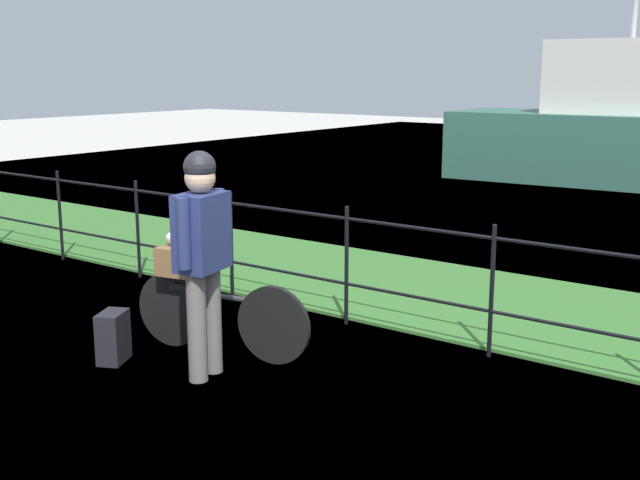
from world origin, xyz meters
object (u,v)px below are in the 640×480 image
bicycle_main (219,314)px  backpack_on_paving (113,337)px  terrier_dog (183,238)px  cyclist_person (202,245)px  moored_boat_near (625,132)px  wooden_crate (182,261)px

bicycle_main → backpack_on_paving: bicycle_main is taller
terrier_dog → cyclist_person: bearing=-31.9°
backpack_on_paving → moored_boat_near: 12.53m
bicycle_main → wooden_crate: wooden_crate is taller
bicycle_main → wooden_crate: (-0.34, -0.06, 0.41)m
bicycle_main → moored_boat_near: size_ratio=0.23×
bicycle_main → backpack_on_paving: bearing=-131.1°
terrier_dog → backpack_on_paving: size_ratio=0.81×
bicycle_main → backpack_on_paving: (-0.54, -0.62, -0.13)m
terrier_dog → cyclist_person: size_ratio=0.19×
terrier_dog → moored_boat_near: 11.93m
moored_boat_near → bicycle_main: bearing=-88.6°
terrier_dog → backpack_on_paving: (-0.23, -0.56, -0.73)m
bicycle_main → wooden_crate: 0.53m
wooden_crate → moored_boat_near: bearing=89.8°
wooden_crate → cyclist_person: bearing=-30.4°
cyclist_person → backpack_on_paving: 1.15m
bicycle_main → terrier_dog: 0.68m
terrier_dog → bicycle_main: bearing=11.0°
bicycle_main → terrier_dog: (-0.31, -0.06, 0.60)m
terrier_dog → moored_boat_near: (0.03, 11.93, 0.11)m
bicycle_main → cyclist_person: bearing=-58.5°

